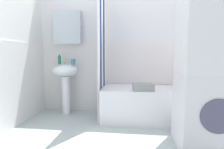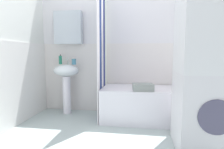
{
  "view_description": "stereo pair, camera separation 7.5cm",
  "coord_description": "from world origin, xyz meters",
  "px_view_note": "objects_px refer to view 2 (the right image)",
  "views": [
    {
      "loc": [
        0.14,
        -2.05,
        1.04
      ],
      "look_at": [
        -0.23,
        0.85,
        0.71
      ],
      "focal_mm": 30.66,
      "sensor_mm": 36.0,
      "label": 1
    },
    {
      "loc": [
        0.21,
        -2.04,
        1.04
      ],
      "look_at": [
        -0.23,
        0.85,
        0.71
      ],
      "focal_mm": 30.66,
      "sensor_mm": 36.0,
      "label": 2
    }
  ],
  "objects_px": {
    "sink": "(66,78)",
    "towel_folded": "(143,87)",
    "body_wash_bottle": "(194,81)",
    "soap_dispenser": "(60,60)",
    "conditioner_bottle": "(179,80)",
    "shampoo_bottle": "(187,79)",
    "washer_dryer_stack": "(207,73)",
    "toothbrush_cup": "(74,62)",
    "bathtub": "(152,104)"
  },
  "relations": [
    {
      "from": "sink",
      "to": "shampoo_bottle",
      "type": "bearing_deg",
      "value": 3.95
    },
    {
      "from": "body_wash_bottle",
      "to": "conditioner_bottle",
      "type": "xyz_separation_m",
      "value": [
        -0.22,
        -0.01,
        0.01
      ]
    },
    {
      "from": "sink",
      "to": "shampoo_bottle",
      "type": "distance_m",
      "value": 2.0
    },
    {
      "from": "conditioner_bottle",
      "to": "washer_dryer_stack",
      "type": "bearing_deg",
      "value": -86.26
    },
    {
      "from": "sink",
      "to": "towel_folded",
      "type": "bearing_deg",
      "value": -15.48
    },
    {
      "from": "sink",
      "to": "conditioner_bottle",
      "type": "bearing_deg",
      "value": 3.11
    },
    {
      "from": "soap_dispenser",
      "to": "bathtub",
      "type": "relative_size",
      "value": 0.11
    },
    {
      "from": "toothbrush_cup",
      "to": "washer_dryer_stack",
      "type": "bearing_deg",
      "value": -28.36
    },
    {
      "from": "conditioner_bottle",
      "to": "sink",
      "type": "bearing_deg",
      "value": -176.89
    },
    {
      "from": "soap_dispenser",
      "to": "shampoo_bottle",
      "type": "distance_m",
      "value": 2.14
    },
    {
      "from": "towel_folded",
      "to": "toothbrush_cup",
      "type": "bearing_deg",
      "value": 161.83
    },
    {
      "from": "washer_dryer_stack",
      "to": "shampoo_bottle",
      "type": "bearing_deg",
      "value": 87.03
    },
    {
      "from": "shampoo_bottle",
      "to": "soap_dispenser",
      "type": "bearing_deg",
      "value": -177.93
    },
    {
      "from": "toothbrush_cup",
      "to": "body_wash_bottle",
      "type": "xyz_separation_m",
      "value": [
        1.96,
        0.09,
        -0.3
      ]
    },
    {
      "from": "sink",
      "to": "soap_dispenser",
      "type": "distance_m",
      "value": 0.33
    },
    {
      "from": "sink",
      "to": "towel_folded",
      "type": "height_order",
      "value": "sink"
    },
    {
      "from": "body_wash_bottle",
      "to": "washer_dryer_stack",
      "type": "bearing_deg",
      "value": -98.15
    },
    {
      "from": "soap_dispenser",
      "to": "toothbrush_cup",
      "type": "distance_m",
      "value": 0.26
    },
    {
      "from": "soap_dispenser",
      "to": "conditioner_bottle",
      "type": "height_order",
      "value": "soap_dispenser"
    },
    {
      "from": "soap_dispenser",
      "to": "conditioner_bottle",
      "type": "distance_m",
      "value": 2.02
    },
    {
      "from": "conditioner_bottle",
      "to": "towel_folded",
      "type": "bearing_deg",
      "value": -141.84
    },
    {
      "from": "body_wash_bottle",
      "to": "washer_dryer_stack",
      "type": "relative_size",
      "value": 0.11
    },
    {
      "from": "soap_dispenser",
      "to": "shampoo_bottle",
      "type": "relative_size",
      "value": 0.7
    },
    {
      "from": "soap_dispenser",
      "to": "conditioner_bottle",
      "type": "relative_size",
      "value": 0.85
    },
    {
      "from": "bathtub",
      "to": "shampoo_bottle",
      "type": "bearing_deg",
      "value": 27.14
    },
    {
      "from": "toothbrush_cup",
      "to": "washer_dryer_stack",
      "type": "height_order",
      "value": "washer_dryer_stack"
    },
    {
      "from": "sink",
      "to": "soap_dispenser",
      "type": "height_order",
      "value": "soap_dispenser"
    },
    {
      "from": "shampoo_bottle",
      "to": "washer_dryer_stack",
      "type": "relative_size",
      "value": 0.15
    },
    {
      "from": "body_wash_bottle",
      "to": "towel_folded",
      "type": "bearing_deg",
      "value": -149.8
    },
    {
      "from": "shampoo_bottle",
      "to": "towel_folded",
      "type": "height_order",
      "value": "shampoo_bottle"
    },
    {
      "from": "soap_dispenser",
      "to": "washer_dryer_stack",
      "type": "xyz_separation_m",
      "value": [
        2.07,
        -1.02,
        -0.09
      ]
    },
    {
      "from": "washer_dryer_stack",
      "to": "toothbrush_cup",
      "type": "bearing_deg",
      "value": 151.64
    },
    {
      "from": "bathtub",
      "to": "body_wash_bottle",
      "type": "relative_size",
      "value": 8.17
    },
    {
      "from": "body_wash_bottle",
      "to": "sink",
      "type": "bearing_deg",
      "value": -176.95
    },
    {
      "from": "towel_folded",
      "to": "washer_dryer_stack",
      "type": "distance_m",
      "value": 0.93
    },
    {
      "from": "bathtub",
      "to": "toothbrush_cup",
      "type": "bearing_deg",
      "value": 172.36
    },
    {
      "from": "sink",
      "to": "toothbrush_cup",
      "type": "relative_size",
      "value": 8.82
    },
    {
      "from": "sink",
      "to": "conditioner_bottle",
      "type": "relative_size",
      "value": 4.25
    },
    {
      "from": "bathtub",
      "to": "shampoo_bottle",
      "type": "xyz_separation_m",
      "value": [
        0.57,
        0.29,
        0.37
      ]
    },
    {
      "from": "body_wash_bottle",
      "to": "washer_dryer_stack",
      "type": "height_order",
      "value": "washer_dryer_stack"
    },
    {
      "from": "conditioner_bottle",
      "to": "towel_folded",
      "type": "xyz_separation_m",
      "value": [
        -0.58,
        -0.46,
        -0.04
      ]
    },
    {
      "from": "sink",
      "to": "body_wash_bottle",
      "type": "height_order",
      "value": "sink"
    },
    {
      "from": "sink",
      "to": "body_wash_bottle",
      "type": "bearing_deg",
      "value": 3.05
    },
    {
      "from": "shampoo_bottle",
      "to": "conditioner_bottle",
      "type": "xyz_separation_m",
      "value": [
        -0.13,
        -0.04,
        -0.02
      ]
    },
    {
      "from": "bathtub",
      "to": "towel_folded",
      "type": "height_order",
      "value": "towel_folded"
    },
    {
      "from": "towel_folded",
      "to": "washer_dryer_stack",
      "type": "height_order",
      "value": "washer_dryer_stack"
    },
    {
      "from": "shampoo_bottle",
      "to": "towel_folded",
      "type": "bearing_deg",
      "value": -145.1
    },
    {
      "from": "body_wash_bottle",
      "to": "shampoo_bottle",
      "type": "height_order",
      "value": "shampoo_bottle"
    },
    {
      "from": "body_wash_bottle",
      "to": "towel_folded",
      "type": "xyz_separation_m",
      "value": [
        -0.81,
        -0.47,
        -0.04
      ]
    },
    {
      "from": "bathtub",
      "to": "body_wash_bottle",
      "type": "height_order",
      "value": "body_wash_bottle"
    }
  ]
}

